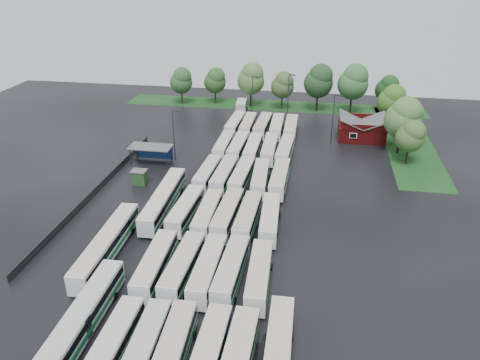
# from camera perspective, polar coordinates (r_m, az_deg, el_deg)

# --- Properties ---
(ground) EXTENTS (160.00, 160.00, 0.00)m
(ground) POSITION_cam_1_polar(r_m,az_deg,el_deg) (70.18, -3.28, -5.91)
(ground) COLOR black
(ground) RESTS_ON ground
(brick_building) EXTENTS (10.07, 8.60, 5.39)m
(brick_building) POSITION_cam_1_polar(r_m,az_deg,el_deg) (107.24, 14.59, 5.85)
(brick_building) COLOR #640E0E
(brick_building) RESTS_ON ground
(wash_shed) EXTENTS (8.20, 4.20, 3.58)m
(wash_shed) POSITION_cam_1_polar(r_m,az_deg,el_deg) (92.42, -10.77, 3.79)
(wash_shed) COLOR #2D2D30
(wash_shed) RESTS_ON ground
(utility_hut) EXTENTS (2.70, 2.20, 2.62)m
(utility_hut) POSITION_cam_1_polar(r_m,az_deg,el_deg) (84.69, -12.16, 0.35)
(utility_hut) COLOR #224122
(utility_hut) RESTS_ON ground
(grass_strip_north) EXTENTS (80.00, 10.00, 0.01)m
(grass_strip_north) POSITION_cam_1_polar(r_m,az_deg,el_deg) (128.89, 4.02, 9.05)
(grass_strip_north) COLOR #133E14
(grass_strip_north) RESTS_ON ground
(grass_strip_east) EXTENTS (10.00, 50.00, 0.01)m
(grass_strip_east) POSITION_cam_1_polar(r_m,az_deg,el_deg) (109.27, 19.71, 4.48)
(grass_strip_east) COLOR #133E14
(grass_strip_east) RESTS_ON ground
(west_fence) EXTENTS (0.10, 50.00, 1.20)m
(west_fence) POSITION_cam_1_polar(r_m,az_deg,el_deg) (83.62, -17.06, -1.13)
(west_fence) COLOR #2D2D30
(west_fence) RESTS_ON ground
(bus_r0c0) EXTENTS (2.62, 11.84, 3.29)m
(bus_r0c0) POSITION_cam_1_polar(r_m,az_deg,el_deg) (50.72, -15.23, -18.91)
(bus_r0c0) COLOR silver
(bus_r0c0) RESTS_ON ground
(bus_r0c1) EXTENTS (2.89, 11.69, 3.23)m
(bus_r0c1) POSITION_cam_1_polar(r_m,az_deg,el_deg) (49.83, -11.52, -19.47)
(bus_r0c1) COLOR silver
(bus_r0c1) RESTS_ON ground
(bus_r0c2) EXTENTS (3.06, 12.04, 3.32)m
(bus_r0c2) POSITION_cam_1_polar(r_m,az_deg,el_deg) (49.01, -8.23, -20.00)
(bus_r0c2) COLOR silver
(bus_r0c2) RESTS_ON ground
(bus_r0c3) EXTENTS (2.57, 11.86, 3.30)m
(bus_r0c3) POSITION_cam_1_polar(r_m,az_deg,el_deg) (48.34, -3.89, -20.57)
(bus_r0c3) COLOR silver
(bus_r0c3) RESTS_ON ground
(bus_r1c0) EXTENTS (2.99, 12.28, 3.40)m
(bus_r1c0) POSITION_cam_1_polar(r_m,az_deg,el_deg) (60.25, -10.30, -10.12)
(bus_r1c0) COLOR silver
(bus_r1c0) RESTS_ON ground
(bus_r1c1) EXTENTS (2.92, 12.16, 3.37)m
(bus_r1c1) POSITION_cam_1_polar(r_m,az_deg,el_deg) (59.46, -6.98, -10.42)
(bus_r1c1) COLOR silver
(bus_r1c1) RESTS_ON ground
(bus_r1c2) EXTENTS (2.60, 12.07, 3.36)m
(bus_r1c2) POSITION_cam_1_polar(r_m,az_deg,el_deg) (58.70, -3.94, -10.82)
(bus_r1c2) COLOR silver
(bus_r1c2) RESTS_ON ground
(bus_r1c3) EXTENTS (2.85, 12.07, 3.34)m
(bus_r1c3) POSITION_cam_1_polar(r_m,az_deg,el_deg) (58.46, -1.09, -10.94)
(bus_r1c3) COLOR silver
(bus_r1c3) RESTS_ON ground
(bus_r1c4) EXTENTS (3.00, 11.91, 3.29)m
(bus_r1c4) POSITION_cam_1_polar(r_m,az_deg,el_deg) (57.72, 2.34, -11.53)
(bus_r1c4) COLOR silver
(bus_r1c4) RESTS_ON ground
(bus_r2c0) EXTENTS (3.03, 12.10, 3.34)m
(bus_r2c0) POSITION_cam_1_polar(r_m,az_deg,el_deg) (71.59, -6.63, -3.66)
(bus_r2c0) COLOR silver
(bus_r2c0) RESTS_ON ground
(bus_r2c1) EXTENTS (2.61, 11.75, 3.26)m
(bus_r2c1) POSITION_cam_1_polar(r_m,az_deg,el_deg) (70.27, -3.96, -4.18)
(bus_r2c1) COLOR silver
(bus_r2c1) RESTS_ON ground
(bus_r2c2) EXTENTS (2.97, 12.18, 3.37)m
(bus_r2c2) POSITION_cam_1_polar(r_m,az_deg,el_deg) (70.13, -1.53, -4.14)
(bus_r2c2) COLOR silver
(bus_r2c2) RESTS_ON ground
(bus_r2c3) EXTENTS (2.80, 11.99, 3.32)m
(bus_r2c3) POSITION_cam_1_polar(r_m,az_deg,el_deg) (69.22, 0.95, -4.59)
(bus_r2c3) COLOR silver
(bus_r2c3) RESTS_ON ground
(bus_r2c4) EXTENTS (3.06, 11.89, 3.28)m
(bus_r2c4) POSITION_cam_1_polar(r_m,az_deg,el_deg) (69.03, 3.67, -4.76)
(bus_r2c4) COLOR silver
(bus_r2c4) RESTS_ON ground
(bus_r3c0) EXTENTS (2.87, 11.67, 3.22)m
(bus_r3c0) POSITION_cam_1_polar(r_m,az_deg,el_deg) (83.21, -3.94, 0.78)
(bus_r3c0) COLOR silver
(bus_r3c0) RESTS_ON ground
(bus_r3c1) EXTENTS (2.98, 12.14, 3.36)m
(bus_r3c1) POSITION_cam_1_polar(r_m,az_deg,el_deg) (82.37, -1.91, 0.61)
(bus_r3c1) COLOR silver
(bus_r3c1) RESTS_ON ground
(bus_r3c2) EXTENTS (3.04, 12.09, 3.34)m
(bus_r3c2) POSITION_cam_1_polar(r_m,az_deg,el_deg) (81.94, 0.24, 0.48)
(bus_r3c2) COLOR silver
(bus_r3c2) RESTS_ON ground
(bus_r3c3) EXTENTS (3.09, 11.86, 3.27)m
(bus_r3c3) POSITION_cam_1_polar(r_m,az_deg,el_deg) (81.21, 2.47, 0.18)
(bus_r3c3) COLOR silver
(bus_r3c3) RESTS_ON ground
(bus_r3c4) EXTENTS (2.73, 12.12, 3.37)m
(bus_r3c4) POSITION_cam_1_polar(r_m,az_deg,el_deg) (81.29, 4.84, 0.18)
(bus_r3c4) COLOR silver
(bus_r3c4) RESTS_ON ground
(bus_r4c0) EXTENTS (2.50, 11.62, 3.23)m
(bus_r4c0) POSITION_cam_1_polar(r_m,az_deg,el_deg) (95.41, -1.98, 4.17)
(bus_r4c0) COLOR silver
(bus_r4c0) RESTS_ON ground
(bus_r4c1) EXTENTS (2.78, 11.95, 3.31)m
(bus_r4c1) POSITION_cam_1_polar(r_m,az_deg,el_deg) (94.58, -0.21, 4.02)
(bus_r4c1) COLOR silver
(bus_r4c1) RESTS_ON ground
(bus_r4c2) EXTENTS (2.54, 11.74, 3.26)m
(bus_r4c2) POSITION_cam_1_polar(r_m,az_deg,el_deg) (93.88, 1.59, 3.82)
(bus_r4c2) COLOR silver
(bus_r4c2) RESTS_ON ground
(bus_r4c3) EXTENTS (2.76, 12.11, 3.36)m
(bus_r4c3) POSITION_cam_1_polar(r_m,az_deg,el_deg) (93.79, 3.63, 3.79)
(bus_r4c3) COLOR silver
(bus_r4c3) RESTS_ON ground
(bus_r4c4) EXTENTS (3.04, 12.05, 3.33)m
(bus_r4c4) POSITION_cam_1_polar(r_m,az_deg,el_deg) (93.28, 5.52, 3.58)
(bus_r4c4) COLOR silver
(bus_r4c4) RESTS_ON ground
(bus_r5c0) EXTENTS (2.97, 12.12, 3.35)m
(bus_r5c0) POSITION_cam_1_polar(r_m,az_deg,el_deg) (107.88, -0.56, 6.80)
(bus_r5c0) COLOR silver
(bus_r5c0) RESTS_ON ground
(bus_r5c1) EXTENTS (2.53, 11.70, 3.25)m
(bus_r5c1) POSITION_cam_1_polar(r_m,az_deg,el_deg) (107.39, 1.00, 6.68)
(bus_r5c1) COLOR silver
(bus_r5c1) RESTS_ON ground
(bus_r5c2) EXTENTS (3.01, 12.18, 3.37)m
(bus_r5c2) POSITION_cam_1_polar(r_m,az_deg,el_deg) (107.03, 2.80, 6.62)
(bus_r5c2) COLOR silver
(bus_r5c2) RESTS_ON ground
(bus_r5c3) EXTENTS (2.76, 11.99, 3.32)m
(bus_r5c3) POSITION_cam_1_polar(r_m,az_deg,el_deg) (106.58, 4.52, 6.48)
(bus_r5c3) COLOR silver
(bus_r5c3) RESTS_ON ground
(bus_r5c4) EXTENTS (2.65, 12.01, 3.34)m
(bus_r5c4) POSITION_cam_1_polar(r_m,az_deg,el_deg) (105.99, 6.22, 6.30)
(bus_r5c4) COLOR silver
(bus_r5c4) RESTS_ON ground
(artic_bus_west_a) EXTENTS (2.87, 17.99, 3.33)m
(artic_bus_west_a) POSITION_cam_1_polar(r_m,az_deg,el_deg) (54.37, -18.75, -15.85)
(artic_bus_west_a) COLOR silver
(artic_bus_west_a) RESTS_ON ground
(artic_bus_west_b) EXTENTS (3.11, 18.36, 3.40)m
(artic_bus_west_b) POSITION_cam_1_polar(r_m,az_deg,el_deg) (75.07, -9.30, -2.34)
(artic_bus_west_b) COLOR silver
(artic_bus_west_b) RESTS_ON ground
(artic_bus_west_c) EXTENTS (3.05, 18.29, 3.38)m
(artic_bus_west_c) POSITION_cam_1_polar(r_m,az_deg,el_deg) (65.48, -15.93, -7.58)
(artic_bus_west_c) COLOR silver
(artic_bus_west_c) RESTS_ON ground
(minibus) EXTENTS (3.01, 6.74, 2.86)m
(minibus) POSITION_cam_1_polar(r_m,az_deg,el_deg) (122.68, 0.17, 9.02)
(minibus) COLOR beige
(minibus) RESTS_ON ground
(tree_north_0) EXTENTS (6.06, 6.06, 10.04)m
(tree_north_0) POSITION_cam_1_polar(r_m,az_deg,el_deg) (129.53, -7.14, 11.95)
(tree_north_0) COLOR #392A1B
(tree_north_0) RESTS_ON ground
(tree_north_1) EXTENTS (5.95, 5.95, 9.86)m
(tree_north_1) POSITION_cam_1_polar(r_m,az_deg,el_deg) (129.40, -3.01, 12.04)
(tree_north_1) COLOR #392413
(tree_north_1) RESTS_ON ground
(tree_north_2) EXTENTS (7.16, 7.16, 11.86)m
(tree_north_2) POSITION_cam_1_polar(r_m,az_deg,el_deg) (125.86, 1.40, 12.29)
(tree_north_2) COLOR black
(tree_north_2) RESTS_ON ground
(tree_north_3) EXTENTS (6.00, 6.00, 9.94)m
(tree_north_3) POSITION_cam_1_polar(r_m,az_deg,el_deg) (124.68, 5.27, 11.48)
(tree_north_3) COLOR #3A281C
(tree_north_3) RESTS_ON ground
(tree_north_4) EXTENTS (7.45, 7.45, 12.34)m
(tree_north_4) POSITION_cam_1_polar(r_m,az_deg,el_deg) (123.59, 9.63, 11.84)
(tree_north_4) COLOR black
(tree_north_4) RESTS_ON ground
(tree_north_5) EXTENTS (7.71, 7.71, 12.78)m
(tree_north_5) POSITION_cam_1_polar(r_m,az_deg,el_deg) (123.24, 13.70, 11.58)
(tree_north_5) COLOR black
(tree_north_5) RESTS_ON ground
(tree_north_6) EXTENTS (5.87, 5.87, 9.72)m
(tree_north_6) POSITION_cam_1_polar(r_m,az_deg,el_deg) (127.06, 17.55, 10.61)
(tree_north_6) COLOR #3D2C21
(tree_north_6) RESTS_ON ground
(tree_east_0) EXTENTS (5.43, 5.42, 8.98)m
(tree_east_0) POSITION_cam_1_polar(r_m,az_deg,el_deg) (95.01, 20.14, 5.06)
(tree_east_0) COLOR black
(tree_east_0) RESTS_ON ground
(tree_east_1) EXTENTS (7.26, 7.26, 12.02)m
(tree_east_1) POSITION_cam_1_polar(r_m,az_deg,el_deg) (99.27, 19.34, 7.23)
(tree_east_1) COLOR black
(tree_east_1) RESTS_ON ground
(tree_east_2) EXTENTS (5.30, 5.30, 8.78)m
(tree_east_2) POSITION_cam_1_polar(r_m,az_deg,el_deg) (107.40, 20.15, 7.27)
(tree_east_2) COLOR black
(tree_east_2) RESTS_ON ground
(tree_east_3) EXTENTS (6.34, 6.34, 10.51)m
(tree_east_3) POSITION_cam_1_polar(r_m,az_deg,el_deg) (114.53, 18.03, 9.25)
(tree_east_3) COLOR #38291E
(tree_east_3) RESTS_ON ground
(tree_east_4) EXTENTS (4.78, 4.75, 7.87)m
(tree_east_4) POSITION_cam_1_polar(r_m,az_deg,el_deg) (125.89, 17.79, 9.88)
(tree_east_4) COLOR #382515
(tree_east_4) RESTS_ON ground
(lamp_post_ne) EXTENTS (1.67, 0.32, 10.82)m
(lamp_post_ne) POSITION_cam_1_polar(r_m,az_deg,el_deg) (101.46, 11.36, 7.70)
(lamp_post_ne) COLOR #2D2D30
(lamp_post_ne) RESTS_ON ground
(lamp_post_nw) EXTENTS (1.57, 0.31, 10.20)m
(lamp_post_nw) POSITION_cam_1_polar(r_m,az_deg,el_deg) (92.16, -8.02, 5.89)
(lamp_post_nw) COLOR #2D2D30
(lamp_post_nw) RESTS_ON ground
(lamp_post_back_w) EXTENTS (1.61, 0.31, 10.48)m
(lamp_post_back_w) POSITION_cam_1_polar(r_m,az_deg,el_deg) (116.93, 1.57, 10.46)
(lamp_post_back_w) COLOR #2D2D30
(lamp_post_back_w) RESTS_ON ground
(lamp_post_back_e) EXTENTS (1.68, 0.33, 10.88)m
(lamp_post_back_e) POSITION_cam_1_polar(r_m,az_deg,el_deg) (117.64, 5.98, 10.55)
(lamp_post_back_e) COLOR #2D2D30
(lamp_post_back_e) RESTS_ON ground
(puddle_0) EXTENTS (5.23, 5.23, 0.01)m
(puddle_0) POSITION_cam_1_polar(r_m,az_deg,el_deg) (53.98, -8.12, -17.47)
(puddle_0) COLOR black
(puddle_0) RESTS_ON ground
(puddle_1) EXTENTS (3.41, 3.41, 0.01)m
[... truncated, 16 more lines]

